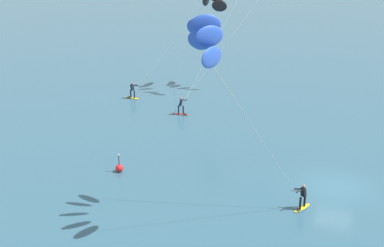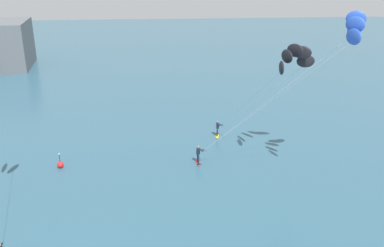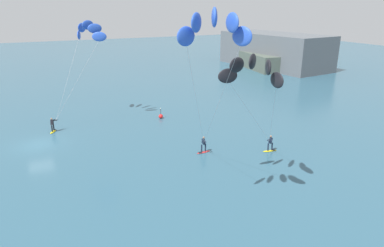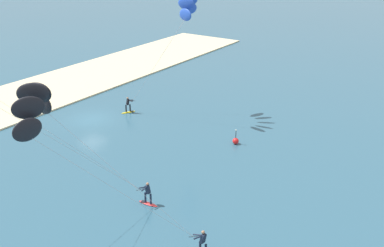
{
  "view_description": "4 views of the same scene",
  "coord_description": "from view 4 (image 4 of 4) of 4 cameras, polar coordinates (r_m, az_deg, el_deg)",
  "views": [
    {
      "loc": [
        -32.23,
        -1.07,
        16.99
      ],
      "look_at": [
        3.49,
        11.54,
        1.74
      ],
      "focal_mm": 48.64,
      "sensor_mm": 36.0,
      "label": 1
    },
    {
      "loc": [
        5.8,
        -19.31,
        16.79
      ],
      "look_at": [
        8.73,
        14.19,
        4.0
      ],
      "focal_mm": 39.52,
      "sensor_mm": 36.0,
      "label": 2
    },
    {
      "loc": [
        37.01,
        -0.04,
        13.74
      ],
      "look_at": [
        6.41,
        14.81,
        2.12
      ],
      "focal_mm": 32.17,
      "sensor_mm": 36.0,
      "label": 3
    },
    {
      "loc": [
        31.28,
        32.95,
        17.44
      ],
      "look_at": [
        4.67,
        15.17,
        4.53
      ],
      "focal_mm": 44.86,
      "sensor_mm": 36.0,
      "label": 4
    }
  ],
  "objects": [
    {
      "name": "marker_buoy",
      "position": [
        42.24,
        5.21,
        -2.06
      ],
      "size": [
        0.56,
        0.56,
        1.38
      ],
      "color": "red",
      "rests_on": "ground"
    },
    {
      "name": "kitesurfer_nearshore",
      "position": [
        46.12,
        -0.84,
        13.39
      ],
      "size": [
        6.17,
        7.75,
        12.19
      ],
      "color": "yellow",
      "rests_on": "ground"
    },
    {
      "name": "ground_plane",
      "position": [
        48.66,
        -11.89,
        0.48
      ],
      "size": [
        240.0,
        240.0,
        0.0
      ],
      "primitive_type": "plane",
      "color": "#2D566B"
    },
    {
      "name": "kitesurfer_far_out",
      "position": [
        24.75,
        -17.28,
        1.24
      ],
      "size": [
        7.76,
        9.21,
        10.65
      ],
      "color": "yellow",
      "rests_on": "ground"
    },
    {
      "name": "sand_strip",
      "position": [
        56.51,
        -19.68,
        2.77
      ],
      "size": [
        80.0,
        11.58,
        0.16
      ],
      "primitive_type": "cube",
      "color": "beige",
      "rests_on": "ground"
    }
  ]
}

